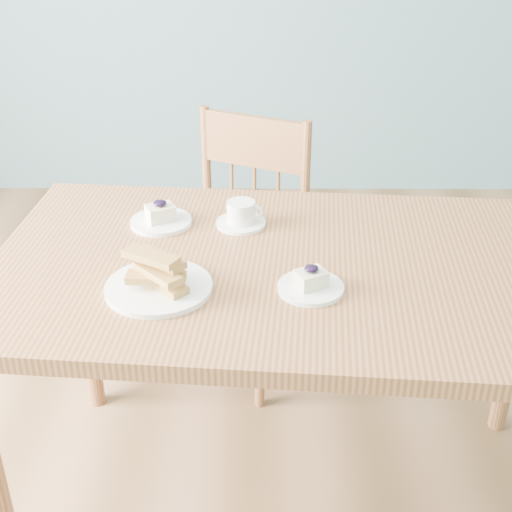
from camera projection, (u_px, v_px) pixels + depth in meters
room at (355, 65)px, 1.31m from camera, size 5.01×5.01×2.71m
dining_table at (294, 291)px, 1.80m from camera, size 1.58×0.98×0.81m
dining_chair at (238, 249)px, 2.52m from camera, size 0.55×0.54×0.93m
cheesecake_plate_near at (311, 284)px, 1.64m from camera, size 0.15×0.15×0.06m
cheesecake_plate_far at (161, 218)px, 1.94m from camera, size 0.17×0.17×0.07m
coffee_cup at (241, 215)px, 1.93m from camera, size 0.14×0.14×0.07m
biscotti_plate at (158, 278)px, 1.63m from camera, size 0.25×0.25×0.10m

